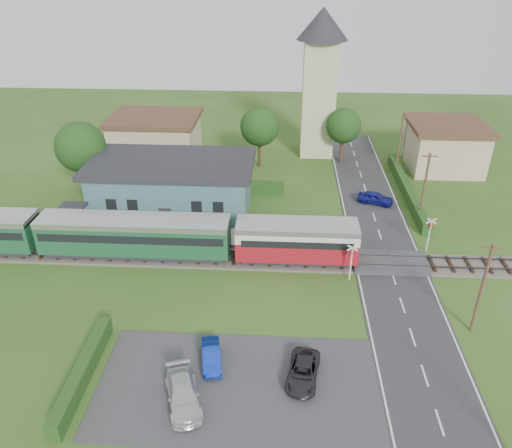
# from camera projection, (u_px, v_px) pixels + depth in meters

# --- Properties ---
(ground) EXTENTS (120.00, 120.00, 0.00)m
(ground) POSITION_uv_depth(u_px,v_px,m) (269.00, 274.00, 40.60)
(ground) COLOR #2D4C19
(railway_track) EXTENTS (76.00, 3.20, 0.49)m
(railway_track) POSITION_uv_depth(u_px,v_px,m) (270.00, 260.00, 42.29)
(railway_track) COLOR #4C443D
(railway_track) RESTS_ON ground
(road) EXTENTS (6.00, 70.00, 0.05)m
(road) POSITION_uv_depth(u_px,v_px,m) (394.00, 278.00, 40.08)
(road) COLOR #28282B
(road) RESTS_ON ground
(car_park) EXTENTS (17.00, 9.00, 0.08)m
(car_park) POSITION_uv_depth(u_px,v_px,m) (238.00, 386.00, 30.16)
(car_park) COLOR #333335
(car_park) RESTS_ON ground
(crossing_deck) EXTENTS (6.20, 3.40, 0.45)m
(crossing_deck) POSITION_uv_depth(u_px,v_px,m) (390.00, 263.00, 41.73)
(crossing_deck) COLOR #333335
(crossing_deck) RESTS_ON ground
(platform) EXTENTS (30.00, 3.00, 0.45)m
(platform) POSITION_uv_depth(u_px,v_px,m) (162.00, 236.00, 45.54)
(platform) COLOR gray
(platform) RESTS_ON ground
(equipment_hut) EXTENTS (2.30, 2.30, 2.55)m
(equipment_hut) POSITION_uv_depth(u_px,v_px,m) (74.00, 219.00, 45.21)
(equipment_hut) COLOR #BFB78C
(equipment_hut) RESTS_ON platform
(station_building) EXTENTS (16.00, 9.00, 5.30)m
(station_building) POSITION_uv_depth(u_px,v_px,m) (173.00, 186.00, 49.42)
(station_building) COLOR #2C5F61
(station_building) RESTS_ON ground
(train) EXTENTS (43.20, 2.90, 3.40)m
(train) POSITION_uv_depth(u_px,v_px,m) (97.00, 234.00, 42.04)
(train) COLOR #232328
(train) RESTS_ON ground
(church_tower) EXTENTS (6.00, 6.00, 17.60)m
(church_tower) POSITION_uv_depth(u_px,v_px,m) (320.00, 73.00, 59.90)
(church_tower) COLOR #BFB78C
(church_tower) RESTS_ON ground
(house_west) EXTENTS (10.80, 8.80, 5.50)m
(house_west) POSITION_uv_depth(u_px,v_px,m) (156.00, 137.00, 61.87)
(house_west) COLOR tan
(house_west) RESTS_ON ground
(house_east) EXTENTS (8.80, 8.80, 5.50)m
(house_east) POSITION_uv_depth(u_px,v_px,m) (445.00, 145.00, 59.23)
(house_east) COLOR tan
(house_east) RESTS_ON ground
(hedge_carpark) EXTENTS (0.80, 9.00, 1.20)m
(hedge_carpark) POSITION_uv_depth(u_px,v_px,m) (83.00, 372.00, 30.37)
(hedge_carpark) COLOR #193814
(hedge_carpark) RESTS_ON ground
(hedge_roadside) EXTENTS (0.80, 18.00, 1.20)m
(hedge_roadside) POSITION_uv_depth(u_px,v_px,m) (406.00, 189.00, 53.58)
(hedge_roadside) COLOR #193814
(hedge_roadside) RESTS_ON ground
(hedge_station) EXTENTS (22.00, 0.80, 1.30)m
(hedge_station) POSITION_uv_depth(u_px,v_px,m) (183.00, 186.00, 54.35)
(hedge_station) COLOR #193814
(hedge_station) RESTS_ON ground
(tree_a) EXTENTS (5.20, 5.20, 8.00)m
(tree_a) POSITION_uv_depth(u_px,v_px,m) (81.00, 147.00, 51.26)
(tree_a) COLOR #332316
(tree_a) RESTS_ON ground
(tree_b) EXTENTS (4.60, 4.60, 7.34)m
(tree_b) POSITION_uv_depth(u_px,v_px,m) (260.00, 127.00, 58.39)
(tree_b) COLOR #332316
(tree_b) RESTS_ON ground
(tree_c) EXTENTS (4.20, 4.20, 6.78)m
(tree_c) POSITION_uv_depth(u_px,v_px,m) (344.00, 126.00, 59.81)
(tree_c) COLOR #332316
(tree_c) RESTS_ON ground
(utility_pole_b) EXTENTS (1.40, 0.22, 7.00)m
(utility_pole_b) POSITION_uv_depth(u_px,v_px,m) (482.00, 288.00, 32.88)
(utility_pole_b) COLOR #473321
(utility_pole_b) RESTS_ON ground
(utility_pole_c) EXTENTS (1.40, 0.22, 7.00)m
(utility_pole_c) POSITION_uv_depth(u_px,v_px,m) (424.00, 187.00, 46.88)
(utility_pole_c) COLOR #473321
(utility_pole_c) RESTS_ON ground
(utility_pole_d) EXTENTS (1.40, 0.22, 7.00)m
(utility_pole_d) POSITION_uv_depth(u_px,v_px,m) (400.00, 144.00, 57.37)
(utility_pole_d) COLOR #473321
(utility_pole_d) RESTS_ON ground
(crossing_signal_near) EXTENTS (0.84, 0.28, 3.28)m
(crossing_signal_near) POSITION_uv_depth(u_px,v_px,m) (352.00, 257.00, 38.89)
(crossing_signal_near) COLOR silver
(crossing_signal_near) RESTS_ON ground
(crossing_signal_far) EXTENTS (0.84, 0.28, 3.28)m
(crossing_signal_far) POSITION_uv_depth(u_px,v_px,m) (430.00, 230.00, 42.72)
(crossing_signal_far) COLOR silver
(crossing_signal_far) RESTS_ON ground
(streetlamp_west) EXTENTS (0.30, 0.30, 5.15)m
(streetlamp_west) POSITION_uv_depth(u_px,v_px,m) (86.00, 148.00, 57.74)
(streetlamp_west) COLOR #3F3F47
(streetlamp_west) RESTS_ON ground
(streetlamp_east) EXTENTS (0.30, 0.30, 5.15)m
(streetlamp_east) POSITION_uv_depth(u_px,v_px,m) (406.00, 135.00, 61.93)
(streetlamp_east) COLOR #3F3F47
(streetlamp_east) RESTS_ON ground
(car_on_road) EXTENTS (3.92, 2.58, 1.24)m
(car_on_road) POSITION_uv_depth(u_px,v_px,m) (375.00, 198.00, 51.58)
(car_on_road) COLOR navy
(car_on_road) RESTS_ON road
(car_park_blue) EXTENTS (1.75, 3.45, 1.09)m
(car_park_blue) POSITION_uv_depth(u_px,v_px,m) (211.00, 356.00, 31.56)
(car_park_blue) COLOR #0D279B
(car_park_blue) RESTS_ON car_park
(car_park_silver) EXTENTS (3.08, 4.73, 1.27)m
(car_park_silver) POSITION_uv_depth(u_px,v_px,m) (183.00, 394.00, 28.76)
(car_park_silver) COLOR silver
(car_park_silver) RESTS_ON car_park
(car_park_dark) EXTENTS (2.40, 4.14, 1.09)m
(car_park_dark) POSITION_uv_depth(u_px,v_px,m) (303.00, 372.00, 30.40)
(car_park_dark) COLOR #242327
(car_park_dark) RESTS_ON car_park
(pedestrian_near) EXTENTS (0.65, 0.46, 1.71)m
(pedestrian_near) POSITION_uv_depth(u_px,v_px,m) (216.00, 227.00, 44.94)
(pedestrian_near) COLOR gray
(pedestrian_near) RESTS_ON platform
(pedestrian_far) EXTENTS (0.74, 0.91, 1.79)m
(pedestrian_far) POSITION_uv_depth(u_px,v_px,m) (117.00, 224.00, 45.35)
(pedestrian_far) COLOR gray
(pedestrian_far) RESTS_ON platform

